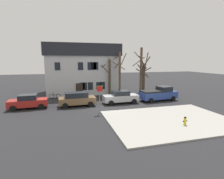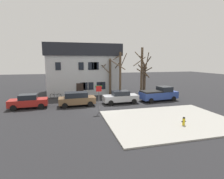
# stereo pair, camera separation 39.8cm
# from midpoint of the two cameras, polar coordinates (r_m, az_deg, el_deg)

# --- Properties ---
(ground_plane) EXTENTS (120.00, 120.00, 0.00)m
(ground_plane) POSITION_cam_midpoint_polar(r_m,az_deg,el_deg) (21.21, -2.70, -6.06)
(ground_plane) COLOR #262628
(sidewalk_slab) EXTENTS (11.78, 8.62, 0.12)m
(sidewalk_slab) POSITION_cam_midpoint_polar(r_m,az_deg,el_deg) (17.82, 18.58, -9.38)
(sidewalk_slab) COLOR #A8A59E
(sidewalk_slab) RESTS_ON ground_plane
(building_main) EXTENTS (12.34, 9.06, 8.36)m
(building_main) POSITION_cam_midpoint_polar(r_m,az_deg,el_deg) (32.42, -9.14, 6.78)
(building_main) COLOR silver
(building_main) RESTS_ON ground_plane
(tree_bare_near) EXTENTS (2.86, 2.83, 5.95)m
(tree_bare_near) POSITION_cam_midpoint_polar(r_m,az_deg,el_deg) (28.42, -0.22, 4.41)
(tree_bare_near) COLOR #4C3D2D
(tree_bare_near) RESTS_ON ground_plane
(tree_bare_mid) EXTENTS (2.97, 3.00, 6.99)m
(tree_bare_mid) POSITION_cam_midpoint_polar(r_m,az_deg,el_deg) (28.06, 3.07, 5.47)
(tree_bare_mid) COLOR brown
(tree_bare_mid) RESTS_ON ground_plane
(tree_bare_far) EXTENTS (2.36, 2.38, 7.78)m
(tree_bare_far) POSITION_cam_midpoint_polar(r_m,az_deg,el_deg) (29.97, 10.03, 6.36)
(tree_bare_far) COLOR brown
(tree_bare_far) RESTS_ON ground_plane
(tree_bare_end) EXTENTS (2.99, 2.99, 6.39)m
(tree_bare_end) POSITION_cam_midpoint_polar(r_m,az_deg,el_deg) (30.66, 10.83, 4.17)
(tree_bare_end) COLOR #4C3D2D
(tree_bare_end) RESTS_ON ground_plane
(car_red_sedan) EXTENTS (4.40, 2.12, 1.68)m
(car_red_sedan) POSITION_cam_midpoint_polar(r_m,az_deg,el_deg) (23.16, -25.08, -3.49)
(car_red_sedan) COLOR #AD231E
(car_red_sedan) RESTS_ON ground_plane
(car_brown_wagon) EXTENTS (4.53, 2.12, 1.75)m
(car_brown_wagon) POSITION_cam_midpoint_polar(r_m,az_deg,el_deg) (22.41, -10.85, -2.99)
(car_brown_wagon) COLOR brown
(car_brown_wagon) RESTS_ON ground_plane
(car_silver_sedan) EXTENTS (4.69, 2.08, 1.69)m
(car_silver_sedan) POSITION_cam_midpoint_polar(r_m,az_deg,el_deg) (23.43, 3.28, -2.45)
(car_silver_sedan) COLOR #B7BABF
(car_silver_sedan) RESTS_ON ground_plane
(pickup_truck_blue) EXTENTS (5.52, 2.63, 1.99)m
(pickup_truck_blue) POSITION_cam_midpoint_polar(r_m,az_deg,el_deg) (25.86, 15.42, -1.40)
(pickup_truck_blue) COLOR #2D4799
(pickup_truck_blue) RESTS_ON ground_plane
(fire_hydrant) EXTENTS (0.42, 0.22, 0.75)m
(fire_hydrant) POSITION_cam_midpoint_polar(r_m,az_deg,el_deg) (16.60, 22.92, -9.39)
(fire_hydrant) COLOR gold
(fire_hydrant) RESTS_ON sidewalk_slab
(street_sign_pole) EXTENTS (0.76, 0.07, 2.99)m
(street_sign_pole) POSITION_cam_midpoint_polar(r_m,az_deg,el_deg) (18.98, -3.69, -1.44)
(street_sign_pole) COLOR slate
(street_sign_pole) RESTS_ON ground_plane
(bicycle_leaning) EXTENTS (1.70, 0.50, 1.03)m
(bicycle_leaning) POSITION_cam_midpoint_polar(r_m,az_deg,el_deg) (27.77, -17.45, -2.02)
(bicycle_leaning) COLOR black
(bicycle_leaning) RESTS_ON ground_plane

